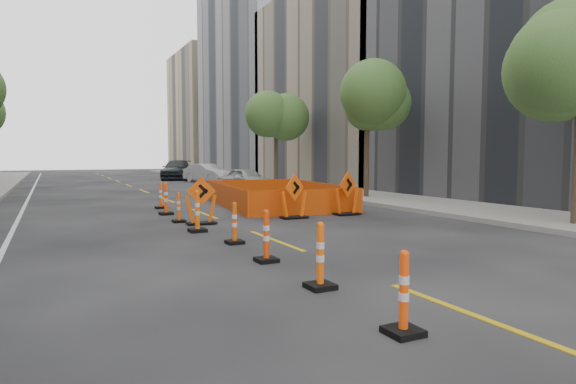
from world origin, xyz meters
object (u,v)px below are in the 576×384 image
parked_car_mid (207,173)px  channelizer_6 (179,207)px  chevron_sign_center (294,196)px  parked_car_near (246,178)px  channelizer_8 (161,195)px  channelizer_7 (166,198)px  channelizer_4 (235,223)px  channelizer_2 (320,255)px  channelizer_5 (197,211)px  chevron_sign_right (347,193)px  channelizer_1 (404,293)px  channelizer_3 (266,236)px  chevron_sign_left (201,201)px  parked_car_far (177,170)px

parked_car_mid → channelizer_6: bearing=-129.9°
chevron_sign_center → parked_car_near: bearing=53.5°
channelizer_8 → parked_car_near: (6.98, 8.73, 0.14)m
channelizer_7 → parked_car_mid: 20.40m
channelizer_4 → parked_car_mid: parked_car_mid is taller
channelizer_2 → parked_car_mid: bearing=76.4°
channelizer_6 → parked_car_mid: bearing=71.0°
channelizer_4 → channelizer_7: size_ratio=0.86×
channelizer_5 → chevron_sign_right: size_ratio=0.75×
channelizer_4 → channelizer_8: bearing=89.9°
channelizer_1 → channelizer_7: channelizer_7 is taller
channelizer_3 → channelizer_8: (0.12, 10.44, 0.01)m
chevron_sign_left → parked_car_near: size_ratio=0.37×
channelizer_1 → channelizer_3: (0.13, 4.18, 0.02)m
channelizer_7 → parked_car_far: 25.46m
channelizer_7 → chevron_sign_left: size_ratio=0.80×
channelizer_5 → parked_car_far: (6.33, 28.85, 0.26)m
channelizer_4 → chevron_sign_center: (3.31, 3.42, 0.24)m
channelizer_1 → channelizer_4: (0.24, 6.26, -0.00)m
channelizer_1 → chevron_sign_left: (0.43, 9.69, 0.22)m
channelizer_8 → parked_car_far: 23.38m
channelizer_2 → channelizer_8: (0.13, 12.53, -0.01)m
channelizer_2 → channelizer_7: (-0.11, 10.44, 0.05)m
channelizer_8 → chevron_sign_left: chevron_sign_left is taller
channelizer_3 → channelizer_6: 6.27m
channelizer_1 → chevron_sign_center: (3.54, 9.68, 0.23)m
channelizer_3 → chevron_sign_right: 7.76m
channelizer_5 → chevron_sign_right: (5.65, 1.32, 0.19)m
channelizer_4 → channelizer_8: 8.35m
channelizer_4 → chevron_sign_left: size_ratio=0.69×
channelizer_4 → chevron_sign_right: 6.35m
channelizer_3 → chevron_sign_right: bearing=45.2°
channelizer_5 → channelizer_6: bearing=90.0°
channelizer_2 → channelizer_6: size_ratio=1.11×
chevron_sign_center → parked_car_near: 14.15m
channelizer_6 → chevron_sign_center: bearing=-11.9°
channelizer_7 → channelizer_5: bearing=-90.9°
chevron_sign_left → parked_car_far: bearing=99.8°
channelizer_3 → chevron_sign_left: chevron_sign_left is taller
channelizer_7 → channelizer_8: size_ratio=1.10×
channelizer_6 → parked_car_mid: parked_car_mid is taller
channelizer_2 → channelizer_6: (-0.18, 8.35, -0.05)m
channelizer_3 → channelizer_7: 8.35m
channelizer_1 → channelizer_2: channelizer_2 is taller
channelizer_4 → parked_car_far: size_ratio=0.17×
channelizer_1 → parked_car_near: (7.23, 23.35, 0.17)m
parked_car_near → parked_car_mid: bearing=76.9°
chevron_sign_left → parked_car_far: (5.84, 27.52, 0.11)m
channelizer_1 → channelizer_8: 14.62m
channelizer_5 → parked_car_mid: parked_car_mid is taller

